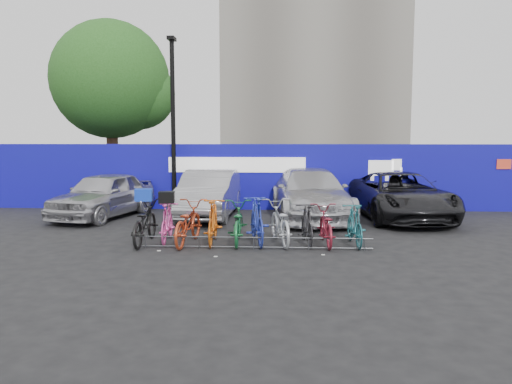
# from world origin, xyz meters

# --- Properties ---
(ground) EXTENTS (100.00, 100.00, 0.00)m
(ground) POSITION_xyz_m (0.00, 0.00, 0.00)
(ground) COLOR black
(ground) RESTS_ON ground
(hoarding) EXTENTS (22.00, 0.18, 2.40)m
(hoarding) POSITION_xyz_m (0.01, 6.00, 1.20)
(hoarding) COLOR #0F0B9B
(hoarding) RESTS_ON ground
(tree) EXTENTS (5.40, 5.20, 7.80)m
(tree) POSITION_xyz_m (-6.77, 10.06, 5.07)
(tree) COLOR #382314
(tree) RESTS_ON ground
(lamppost) EXTENTS (0.25, 0.50, 6.11)m
(lamppost) POSITION_xyz_m (-3.20, 5.40, 3.27)
(lamppost) COLOR black
(lamppost) RESTS_ON ground
(bike_rack) EXTENTS (5.60, 0.03, 0.30)m
(bike_rack) POSITION_xyz_m (-0.00, -0.60, 0.16)
(bike_rack) COLOR #595B60
(bike_rack) RESTS_ON ground
(car_0) EXTENTS (2.76, 4.73, 1.51)m
(car_0) POSITION_xyz_m (-5.23, 3.87, 0.76)
(car_0) COLOR #B0AFB5
(car_0) RESTS_ON ground
(car_1) EXTENTS (1.84, 4.78, 1.55)m
(car_1) POSITION_xyz_m (-1.76, 4.15, 0.78)
(car_1) COLOR #9F9FA3
(car_1) RESTS_ON ground
(car_2) EXTENTS (2.80, 5.72, 1.60)m
(car_2) POSITION_xyz_m (1.59, 4.16, 0.80)
(car_2) COLOR silver
(car_2) RESTS_ON ground
(car_3) EXTENTS (2.98, 5.64, 1.51)m
(car_3) POSITION_xyz_m (4.48, 4.12, 0.76)
(car_3) COLOR black
(car_3) RESTS_ON ground
(bike_0) EXTENTS (0.76, 2.07, 1.08)m
(bike_0) POSITION_xyz_m (-2.75, -0.13, 0.54)
(bike_0) COLOR black
(bike_0) RESTS_ON ground
(bike_1) EXTENTS (0.59, 1.70, 1.00)m
(bike_1) POSITION_xyz_m (-2.23, 0.09, 0.50)
(bike_1) COLOR #F14AA7
(bike_1) RESTS_ON ground
(bike_2) EXTENTS (0.91, 2.10, 1.07)m
(bike_2) POSITION_xyz_m (-1.66, -0.13, 0.54)
(bike_2) COLOR #AF3A1C
(bike_2) RESTS_ON ground
(bike_3) EXTENTS (0.59, 1.87, 1.11)m
(bike_3) POSITION_xyz_m (-1.04, -0.04, 0.56)
(bike_3) COLOR #D05A13
(bike_3) RESTS_ON ground
(bike_4) EXTENTS (0.78, 2.00, 1.04)m
(bike_4) POSITION_xyz_m (-0.45, 0.05, 0.52)
(bike_4) COLOR #196632
(bike_4) RESTS_ON ground
(bike_5) EXTENTS (0.92, 2.03, 1.18)m
(bike_5) POSITION_xyz_m (0.04, 0.03, 0.59)
(bike_5) COLOR #2333A7
(bike_5) RESTS_ON ground
(bike_6) EXTENTS (1.12, 2.15, 1.07)m
(bike_6) POSITION_xyz_m (0.60, 0.07, 0.54)
(bike_6) COLOR #B0B5B9
(bike_6) RESTS_ON ground
(bike_7) EXTENTS (0.64, 1.71, 1.00)m
(bike_7) POSITION_xyz_m (1.29, 0.05, 0.50)
(bike_7) COLOR black
(bike_7) RESTS_ON ground
(bike_8) EXTENTS (0.74, 1.88, 0.97)m
(bike_8) POSITION_xyz_m (1.74, -0.02, 0.48)
(bike_8) COLOR maroon
(bike_8) RESTS_ON ground
(bike_9) EXTENTS (0.58, 1.71, 1.01)m
(bike_9) POSITION_xyz_m (2.44, -0.05, 0.51)
(bike_9) COLOR #1C5D65
(bike_9) RESTS_ON ground
(cargo_crate) EXTENTS (0.46, 0.38, 0.29)m
(cargo_crate) POSITION_xyz_m (-2.75, -0.13, 1.23)
(cargo_crate) COLOR #1032B3
(cargo_crate) RESTS_ON bike_0
(cargo_topcase) EXTENTS (0.43, 0.40, 0.29)m
(cargo_topcase) POSITION_xyz_m (-2.23, 0.09, 1.15)
(cargo_topcase) COLOR black
(cargo_topcase) RESTS_ON bike_1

